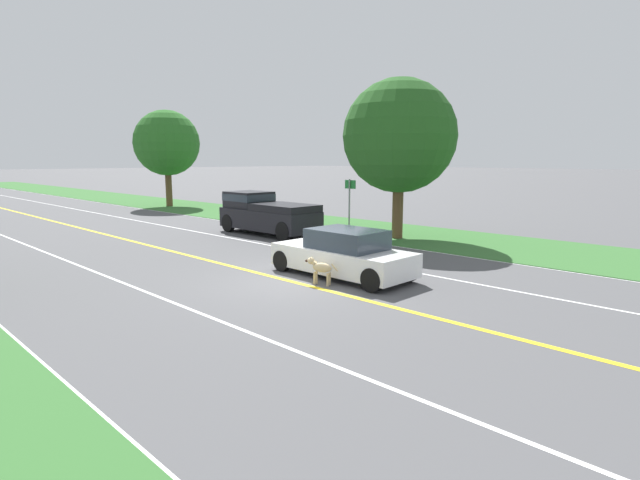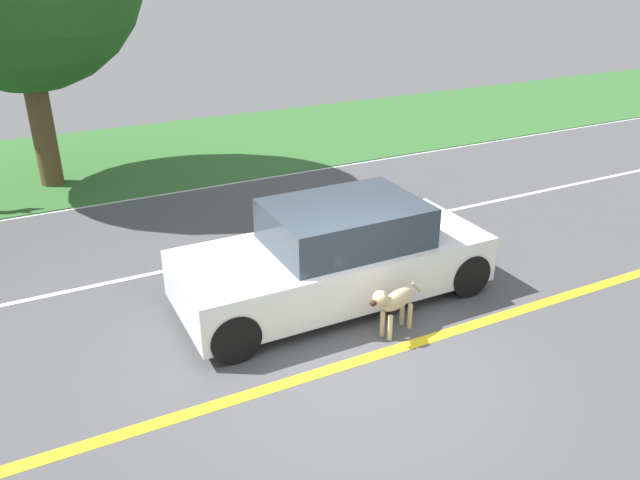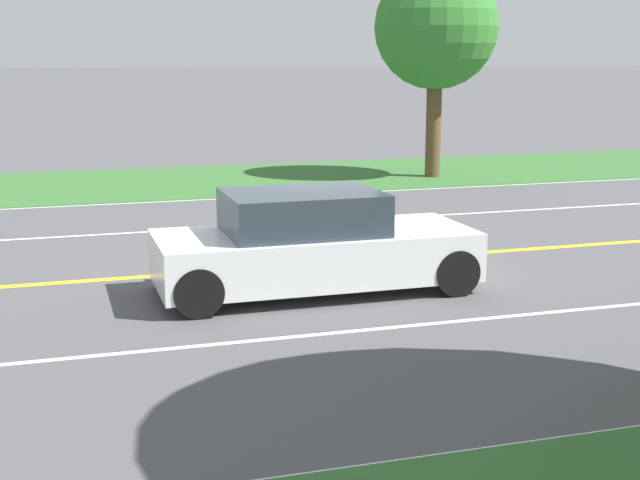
# 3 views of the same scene
# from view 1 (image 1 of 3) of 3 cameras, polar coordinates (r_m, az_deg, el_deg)

# --- Properties ---
(ground_plane) EXTENTS (400.00, 400.00, 0.00)m
(ground_plane) POSITION_cam_1_polar(r_m,az_deg,el_deg) (14.43, -3.11, -4.81)
(ground_plane) COLOR #4C4C4F
(centre_divider_line) EXTENTS (0.18, 160.00, 0.01)m
(centre_divider_line) POSITION_cam_1_polar(r_m,az_deg,el_deg) (14.43, -3.11, -4.79)
(centre_divider_line) COLOR yellow
(centre_divider_line) RESTS_ON ground
(lane_edge_line_right) EXTENTS (0.14, 160.00, 0.01)m
(lane_edge_line_right) POSITION_cam_1_polar(r_m,az_deg,el_deg) (19.72, 12.12, -1.20)
(lane_edge_line_right) COLOR white
(lane_edge_line_right) RESTS_ON ground
(lane_edge_line_left) EXTENTS (0.14, 160.00, 0.01)m
(lane_edge_line_left) POSITION_cam_1_polar(r_m,az_deg,el_deg) (11.21, -31.12, -10.26)
(lane_edge_line_left) COLOR white
(lane_edge_line_left) RESTS_ON ground
(lane_dash_same_dir) EXTENTS (0.10, 160.00, 0.01)m
(lane_dash_same_dir) POSITION_cam_1_polar(r_m,az_deg,el_deg) (16.92, 5.70, -2.74)
(lane_dash_same_dir) COLOR white
(lane_dash_same_dir) RESTS_ON ground
(lane_dash_oncoming) EXTENTS (0.10, 160.00, 0.01)m
(lane_dash_oncoming) POSITION_cam_1_polar(r_m,az_deg,el_deg) (12.44, -15.23, -7.40)
(lane_dash_oncoming) COLOR white
(lane_dash_oncoming) RESTS_ON ground
(grass_verge_right) EXTENTS (6.00, 160.00, 0.03)m
(grass_verge_right) POSITION_cam_1_polar(r_m,az_deg,el_deg) (22.27, 16.30, -0.16)
(grass_verge_right) COLOR #33662D
(grass_verge_right) RESTS_ON ground
(ego_car) EXTENTS (1.85, 4.49, 1.45)m
(ego_car) POSITION_cam_1_polar(r_m,az_deg,el_deg) (14.97, 2.69, -1.67)
(ego_car) COLOR white
(ego_car) RESTS_ON ground
(dog) EXTENTS (0.41, 1.01, 0.78)m
(dog) POSITION_cam_1_polar(r_m,az_deg,el_deg) (14.00, -0.04, -3.15)
(dog) COLOR #D1B784
(dog) RESTS_ON ground
(pickup_truck) EXTENTS (2.00, 5.28, 1.95)m
(pickup_truck) POSITION_cam_1_polar(r_m,az_deg,el_deg) (23.75, -6.22, 3.09)
(pickup_truck) COLOR black
(pickup_truck) RESTS_ON ground
(roadside_tree_right_near) EXTENTS (4.93, 4.93, 6.97)m
(roadside_tree_right_near) POSITION_cam_1_polar(r_m,az_deg,el_deg) (22.31, 9.07, 11.64)
(roadside_tree_right_near) COLOR brown
(roadside_tree_right_near) RESTS_ON ground
(roadside_tree_right_far) EXTENTS (4.82, 4.82, 7.12)m
(roadside_tree_right_far) POSITION_cam_1_polar(r_m,az_deg,el_deg) (39.33, -17.12, 10.53)
(roadside_tree_right_far) COLOR brown
(roadside_tree_right_far) RESTS_ON ground
(street_sign) EXTENTS (0.11, 0.64, 2.59)m
(street_sign) POSITION_cam_1_polar(r_m,az_deg,el_deg) (23.46, 3.40, 4.61)
(street_sign) COLOR gray
(street_sign) RESTS_ON ground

